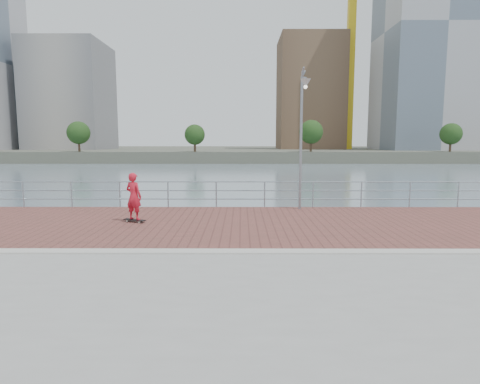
{
  "coord_description": "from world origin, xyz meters",
  "views": [
    {
      "loc": [
        0.04,
        -9.85,
        2.81
      ],
      "look_at": [
        0.0,
        2.0,
        1.3
      ],
      "focal_mm": 30.0,
      "sensor_mm": 36.0,
      "label": 1
    }
  ],
  "objects": [
    {
      "name": "water",
      "position": [
        0.0,
        0.0,
        -2.0
      ],
      "size": [
        400.0,
        400.0,
        0.0
      ],
      "primitive_type": "plane",
      "color": "slate",
      "rests_on": "ground"
    },
    {
      "name": "brick_lane",
      "position": [
        0.0,
        3.6,
        0.01
      ],
      "size": [
        40.0,
        6.8,
        0.02
      ],
      "primitive_type": "cube",
      "color": "brown",
      "rests_on": "seawall"
    },
    {
      "name": "curb",
      "position": [
        0.0,
        0.0,
        0.03
      ],
      "size": [
        40.0,
        0.4,
        0.06
      ],
      "primitive_type": "cube",
      "color": "#B7B5AD",
      "rests_on": "seawall"
    },
    {
      "name": "far_shore",
      "position": [
        0.0,
        122.5,
        -0.75
      ],
      "size": [
        320.0,
        95.0,
        2.5
      ],
      "primitive_type": "cube",
      "color": "#4C5142",
      "rests_on": "ground"
    },
    {
      "name": "guardrail",
      "position": [
        0.0,
        7.0,
        0.69
      ],
      "size": [
        39.06,
        0.06,
        1.13
      ],
      "color": "#8C9EA8",
      "rests_on": "brick_lane"
    },
    {
      "name": "street_lamp",
      "position": [
        2.45,
        6.1,
        3.84
      ],
      "size": [
        0.39,
        1.15,
        5.4
      ],
      "color": "gray",
      "rests_on": "brick_lane"
    },
    {
      "name": "skateboard",
      "position": [
        -3.66,
        3.77,
        0.09
      ],
      "size": [
        0.83,
        0.51,
        0.09
      ],
      "rotation": [
        0.0,
        0.0,
        -0.41
      ],
      "color": "black",
      "rests_on": "brick_lane"
    },
    {
      "name": "skateboarder",
      "position": [
        -3.66,
        3.77,
        0.92
      ],
      "size": [
        0.7,
        0.6,
        1.63
      ],
      "primitive_type": "imported",
      "rotation": [
        0.0,
        0.0,
        2.73
      ],
      "color": "red",
      "rests_on": "skateboard"
    },
    {
      "name": "tower_crane",
      "position": [
        27.36,
        104.0,
        33.5
      ],
      "size": [
        47.0,
        2.0,
        50.7
      ],
      "color": "gold",
      "rests_on": "far_shore"
    },
    {
      "name": "skyline",
      "position": [
        28.79,
        104.16,
        23.3
      ],
      "size": [
        233.0,
        41.0,
        60.1
      ],
      "color": "#ADA38E",
      "rests_on": "far_shore"
    },
    {
      "name": "shoreline_trees",
      "position": [
        -8.25,
        77.0,
        4.43
      ],
      "size": [
        109.57,
        5.08,
        6.78
      ],
      "color": "#473323",
      "rests_on": "far_shore"
    }
  ]
}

